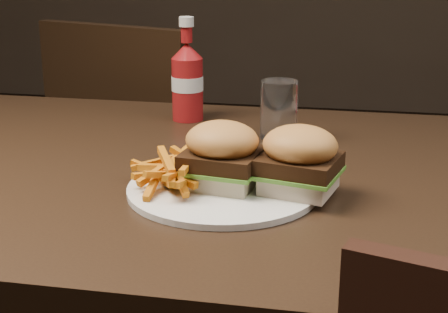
% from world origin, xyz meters
% --- Properties ---
extents(dining_table, '(1.20, 0.80, 0.04)m').
position_xyz_m(dining_table, '(0.00, 0.00, 0.73)').
color(dining_table, black).
rests_on(dining_table, ground).
extents(chair_far, '(0.54, 0.54, 0.04)m').
position_xyz_m(chair_far, '(-0.32, 0.74, 0.43)').
color(chair_far, black).
rests_on(chair_far, ground).
extents(plate, '(0.27, 0.27, 0.01)m').
position_xyz_m(plate, '(0.03, -0.10, 0.76)').
color(plate, white).
rests_on(plate, dining_table).
extents(sandwich_half_a, '(0.10, 0.10, 0.02)m').
position_xyz_m(sandwich_half_a, '(0.03, -0.10, 0.77)').
color(sandwich_half_a, beige).
rests_on(sandwich_half_a, plate).
extents(sandwich_half_b, '(0.11, 0.10, 0.02)m').
position_xyz_m(sandwich_half_b, '(0.13, -0.10, 0.77)').
color(sandwich_half_b, beige).
rests_on(sandwich_half_b, plate).
extents(fries_pile, '(0.13, 0.13, 0.05)m').
position_xyz_m(fries_pile, '(-0.03, -0.09, 0.78)').
color(fries_pile, '#B36013').
rests_on(fries_pile, plate).
extents(ketchup_bottle, '(0.06, 0.06, 0.12)m').
position_xyz_m(ketchup_bottle, '(-0.12, 0.27, 0.81)').
color(ketchup_bottle, maroon).
rests_on(ketchup_bottle, dining_table).
extents(tumbler, '(0.08, 0.08, 0.10)m').
position_xyz_m(tumbler, '(0.07, 0.17, 0.81)').
color(tumbler, white).
rests_on(tumbler, dining_table).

